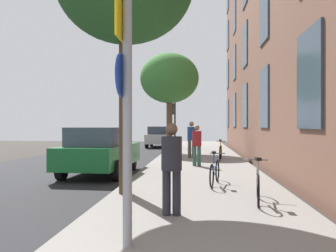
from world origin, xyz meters
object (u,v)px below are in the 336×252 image
bicycle_1 (215,172)px  car_0 (100,150)px  tree_far (169,79)px  sign_post (125,99)px  car_1 (159,137)px  pedestrian_0 (172,163)px  pedestrian_1 (197,143)px  pedestrian_2 (191,137)px  traffic_light (173,117)px  bicycle_2 (221,152)px  bicycle_0 (258,185)px

bicycle_1 → car_0: size_ratio=0.41×
tree_far → sign_post: bearing=-87.3°
car_1 → pedestrian_0: bearing=-82.8°
pedestrian_0 → car_1: 20.74m
tree_far → pedestrian_1: bearing=-76.4°
pedestrian_2 → bicycle_1: bearing=-84.3°
sign_post → pedestrian_1: sign_post is taller
traffic_light → bicycle_1: 15.57m
bicycle_1 → car_1: size_ratio=0.41×
traffic_light → pedestrian_0: traffic_light is taller
pedestrian_1 → car_0: pedestrian_1 is taller
pedestrian_0 → pedestrian_2: bearing=89.2°
pedestrian_0 → pedestrian_1: (0.42, 7.35, -0.01)m
traffic_light → bicycle_2: bearing=-72.3°
bicycle_0 → pedestrian_0: bearing=-145.3°
pedestrian_0 → bicycle_0: bearing=34.7°
pedestrian_2 → car_0: size_ratio=0.44×
sign_post → bicycle_0: 3.84m
bicycle_1 → pedestrian_1: pedestrian_1 is taller
bicycle_0 → traffic_light: bearing=99.7°
bicycle_0 → car_0: (-4.55, 4.27, 0.36)m
tree_far → car_1: (-1.37, 6.47, -3.63)m
pedestrian_2 → traffic_light: bearing=100.5°
bicycle_0 → bicycle_2: 8.60m
sign_post → car_1: 22.32m
pedestrian_1 → car_1: 13.57m
tree_far → car_1: 7.55m
pedestrian_1 → car_1: (-3.01, 13.24, -0.19)m
bicycle_2 → pedestrian_2: pedestrian_2 is taller
sign_post → pedestrian_1: bearing=84.3°
bicycle_0 → pedestrian_2: pedestrian_2 is taller
pedestrian_0 → car_0: bearing=117.8°
car_1 → car_0: bearing=-91.1°
tree_far → pedestrian_2: tree_far is taller
traffic_light → bicycle_1: size_ratio=1.93×
sign_post → bicycle_2: 11.65m
pedestrian_2 → car_1: size_ratio=0.44×
traffic_light → car_0: size_ratio=0.80×
bicycle_2 → traffic_light: bearing=107.7°
pedestrian_1 → bicycle_1: bearing=-83.4°
bicycle_1 → pedestrian_0: (-0.90, -3.17, 0.57)m
car_0 → car_1: 15.15m
bicycle_2 → pedestrian_2: 1.74m
bicycle_0 → car_0: car_0 is taller
bicycle_0 → sign_post: bearing=-127.8°
tree_far → bicycle_2: 6.48m
bicycle_2 → pedestrian_2: size_ratio=0.92×
traffic_light → bicycle_1: bearing=-81.8°
bicycle_2 → car_1: size_ratio=0.40×
bicycle_0 → bicycle_2: (-0.19, 8.60, 0.01)m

